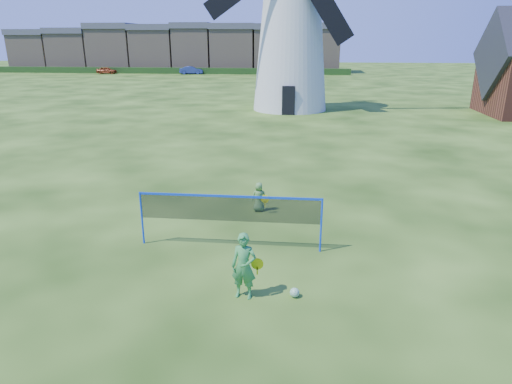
{
  "coord_description": "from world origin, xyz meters",
  "views": [
    {
      "loc": [
        1.44,
        -11.3,
        5.54
      ],
      "look_at": [
        0.2,
        0.5,
        1.5
      ],
      "focal_mm": 31.53,
      "sensor_mm": 36.0,
      "label": 1
    }
  ],
  "objects": [
    {
      "name": "terraced_houses",
      "position": [
        -21.86,
        72.0,
        4.05
      ],
      "size": [
        59.53,
        8.4,
        8.32
      ],
      "color": "#9B8167",
      "rests_on": "ground"
    },
    {
      "name": "ground",
      "position": [
        0.0,
        0.0,
        0.0
      ],
      "size": [
        220.0,
        220.0,
        0.0
      ],
      "primitive_type": "plane",
      "color": "black",
      "rests_on": "ground"
    },
    {
      "name": "hedge",
      "position": [
        -22.0,
        66.0,
        0.5
      ],
      "size": [
        62.0,
        0.8,
        1.0
      ],
      "primitive_type": "cube",
      "color": "#193814",
      "rests_on": "ground"
    },
    {
      "name": "player_boy",
      "position": [
        0.05,
        2.91,
        0.5
      ],
      "size": [
        0.62,
        0.42,
        1.0
      ],
      "rotation": [
        0.0,
        0.0,
        3.25
      ],
      "color": "#588C43",
      "rests_on": "ground"
    },
    {
      "name": "windmill",
      "position": [
        0.29,
        26.5,
        6.32
      ],
      "size": [
        13.05,
        6.0,
        18.11
      ],
      "color": "silver",
      "rests_on": "ground"
    },
    {
      "name": "car_left",
      "position": [
        -32.05,
        64.48,
        0.57
      ],
      "size": [
        3.35,
        1.41,
        1.13
      ],
      "primitive_type": "imported",
      "rotation": [
        0.0,
        0.0,
        1.59
      ],
      "color": "#933A1A",
      "rests_on": "ground"
    },
    {
      "name": "player_girl",
      "position": [
        0.24,
        -2.49,
        0.77
      ],
      "size": [
        0.72,
        0.44,
        1.55
      ],
      "rotation": [
        0.0,
        0.0,
        -0.13
      ],
      "color": "#398F44",
      "rests_on": "ground"
    },
    {
      "name": "play_ball",
      "position": [
        1.38,
        -2.38,
        0.11
      ],
      "size": [
        0.22,
        0.22,
        0.22
      ],
      "primitive_type": "sphere",
      "color": "green",
      "rests_on": "ground"
    },
    {
      "name": "badminton_net",
      "position": [
        -0.48,
        0.01,
        1.14
      ],
      "size": [
        5.05,
        0.05,
        1.55
      ],
      "color": "blue",
      "rests_on": "ground"
    },
    {
      "name": "car_right",
      "position": [
        -17.53,
        65.19,
        0.64
      ],
      "size": [
        4.06,
        1.99,
        1.28
      ],
      "primitive_type": "imported",
      "rotation": [
        0.0,
        0.0,
        1.74
      ],
      "color": "navy",
      "rests_on": "ground"
    }
  ]
}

